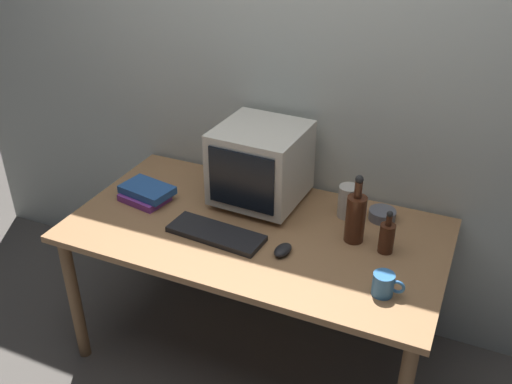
{
  "coord_description": "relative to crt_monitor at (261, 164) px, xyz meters",
  "views": [
    {
      "loc": [
        0.84,
        -1.9,
        2.09
      ],
      "look_at": [
        0.0,
        0.0,
        0.9
      ],
      "focal_mm": 40.03,
      "sensor_mm": 36.0,
      "label": 1
    }
  ],
  "objects": [
    {
      "name": "metal_canister",
      "position": [
        0.41,
        0.04,
        -0.12
      ],
      "size": [
        0.09,
        0.09,
        0.15
      ],
      "primitive_type": "cylinder",
      "color": "#B7B2A8",
      "rests_on": "desk"
    },
    {
      "name": "computer_mouse",
      "position": [
        0.25,
        -0.35,
        -0.17
      ],
      "size": [
        0.08,
        0.11,
        0.04
      ],
      "primitive_type": "ellipsoid",
      "rotation": [
        0.0,
        0.0,
        -0.16
      ],
      "color": "black",
      "rests_on": "desk"
    },
    {
      "name": "desk",
      "position": [
        0.07,
        -0.22,
        -0.27
      ],
      "size": [
        1.63,
        0.87,
        0.72
      ],
      "color": "#9E7047",
      "rests_on": "ground"
    },
    {
      "name": "cd_spindle",
      "position": [
        0.56,
        0.07,
        -0.17
      ],
      "size": [
        0.12,
        0.12,
        0.04
      ],
      "primitive_type": "cylinder",
      "color": "#595B66",
      "rests_on": "desk"
    },
    {
      "name": "crt_monitor",
      "position": [
        0.0,
        0.0,
        0.0
      ],
      "size": [
        0.4,
        0.4,
        0.37
      ],
      "color": "beige",
      "rests_on": "desk"
    },
    {
      "name": "bottle_tall",
      "position": [
        0.49,
        -0.14,
        -0.08
      ],
      "size": [
        0.08,
        0.08,
        0.31
      ],
      "color": "#472314",
      "rests_on": "desk"
    },
    {
      "name": "keyboard",
      "position": [
        -0.06,
        -0.35,
        -0.18
      ],
      "size": [
        0.43,
        0.18,
        0.02
      ],
      "primitive_type": "cube",
      "rotation": [
        0.0,
        0.0,
        -0.07
      ],
      "color": "black",
      "rests_on": "desk"
    },
    {
      "name": "bottle_short",
      "position": [
        0.63,
        -0.17,
        -0.12
      ],
      "size": [
        0.06,
        0.06,
        0.19
      ],
      "color": "#472314",
      "rests_on": "desk"
    },
    {
      "name": "ground_plane",
      "position": [
        0.07,
        -0.22,
        -0.91
      ],
      "size": [
        6.0,
        6.0,
        0.0
      ],
      "primitive_type": "plane",
      "color": "#56514C"
    },
    {
      "name": "back_wall",
      "position": [
        0.07,
        0.27,
        0.34
      ],
      "size": [
        4.0,
        0.08,
        2.5
      ],
      "primitive_type": "cube",
      "color": "beige",
      "rests_on": "ground"
    },
    {
      "name": "book_stack",
      "position": [
        -0.5,
        -0.21,
        -0.16
      ],
      "size": [
        0.26,
        0.2,
        0.07
      ],
      "color": "#843893",
      "rests_on": "desk"
    },
    {
      "name": "mug",
      "position": [
        0.68,
        -0.44,
        -0.15
      ],
      "size": [
        0.12,
        0.08,
        0.09
      ],
      "color": "#3370B2",
      "rests_on": "desk"
    }
  ]
}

